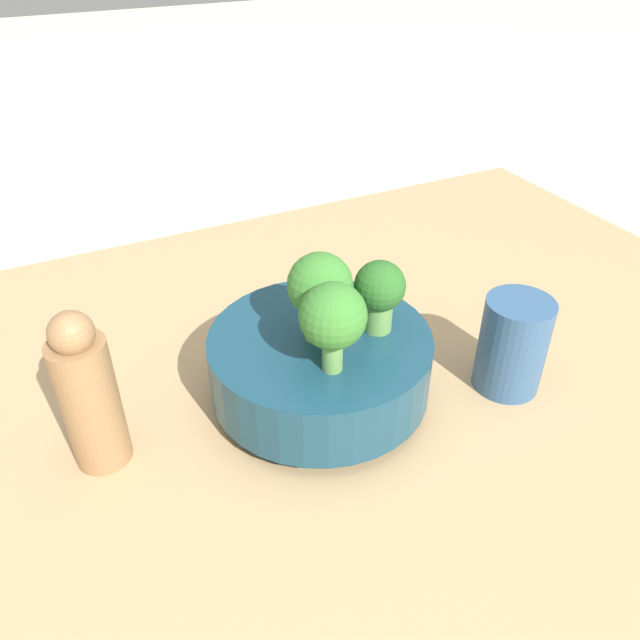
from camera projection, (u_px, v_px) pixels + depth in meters
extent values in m
plane|color=beige|center=(327.00, 423.00, 0.69)|extent=(6.00, 6.00, 0.00)
cube|color=tan|center=(327.00, 407.00, 0.67)|extent=(1.18, 0.85, 0.05)
cylinder|color=navy|center=(320.00, 392.00, 0.65)|extent=(0.10, 0.10, 0.01)
cylinder|color=navy|center=(320.00, 363.00, 0.63)|extent=(0.22, 0.22, 0.06)
cylinder|color=#7AB256|center=(320.00, 321.00, 0.60)|extent=(0.03, 0.03, 0.04)
sphere|color=#387A2D|center=(320.00, 285.00, 0.57)|extent=(0.06, 0.06, 0.06)
cylinder|color=#609347|center=(332.00, 352.00, 0.56)|extent=(0.02, 0.02, 0.04)
sphere|color=#387A2D|center=(333.00, 316.00, 0.53)|extent=(0.06, 0.06, 0.06)
cylinder|color=#609347|center=(378.00, 315.00, 0.61)|extent=(0.03, 0.03, 0.03)
sphere|color=#286023|center=(380.00, 286.00, 0.59)|extent=(0.05, 0.05, 0.05)
cylinder|color=#33567F|center=(513.00, 345.00, 0.64)|extent=(0.07, 0.07, 0.10)
cylinder|color=#997047|center=(91.00, 404.00, 0.55)|extent=(0.05, 0.05, 0.13)
sphere|color=#997047|center=(71.00, 333.00, 0.50)|extent=(0.04, 0.04, 0.04)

